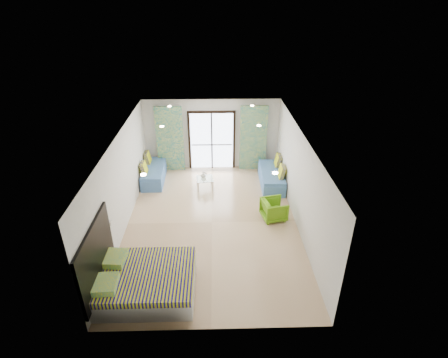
{
  "coord_description": "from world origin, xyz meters",
  "views": [
    {
      "loc": [
        0.13,
        -8.58,
        6.07
      ],
      "look_at": [
        0.38,
        0.59,
        1.15
      ],
      "focal_mm": 28.0,
      "sensor_mm": 36.0,
      "label": 1
    }
  ],
  "objects_px": {
    "bed": "(146,282)",
    "daybed_left": "(154,173)",
    "daybed_right": "(272,177)",
    "armchair": "(274,209)",
    "coffee_table": "(205,179)"
  },
  "relations": [
    {
      "from": "bed",
      "to": "daybed_right",
      "type": "xyz_separation_m",
      "value": [
        3.6,
        4.99,
        -0.01
      ]
    },
    {
      "from": "daybed_right",
      "to": "armchair",
      "type": "height_order",
      "value": "daybed_right"
    },
    {
      "from": "daybed_left",
      "to": "armchair",
      "type": "bearing_deg",
      "value": -33.75
    },
    {
      "from": "daybed_right",
      "to": "coffee_table",
      "type": "distance_m",
      "value": 2.38
    },
    {
      "from": "bed",
      "to": "daybed_right",
      "type": "distance_m",
      "value": 6.15
    },
    {
      "from": "coffee_table",
      "to": "daybed_right",
      "type": "bearing_deg",
      "value": 4.61
    },
    {
      "from": "bed",
      "to": "coffee_table",
      "type": "height_order",
      "value": "bed"
    },
    {
      "from": "daybed_left",
      "to": "daybed_right",
      "type": "bearing_deg",
      "value": -6.9
    },
    {
      "from": "bed",
      "to": "coffee_table",
      "type": "relative_size",
      "value": 3.23
    },
    {
      "from": "daybed_right",
      "to": "coffee_table",
      "type": "height_order",
      "value": "daybed_right"
    },
    {
      "from": "bed",
      "to": "armchair",
      "type": "height_order",
      "value": "bed"
    },
    {
      "from": "bed",
      "to": "daybed_left",
      "type": "distance_m",
      "value": 5.47
    },
    {
      "from": "bed",
      "to": "armchair",
      "type": "distance_m",
      "value": 4.4
    },
    {
      "from": "armchair",
      "to": "coffee_table",
      "type": "bearing_deg",
      "value": 35.26
    },
    {
      "from": "daybed_left",
      "to": "coffee_table",
      "type": "relative_size",
      "value": 2.85
    }
  ]
}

